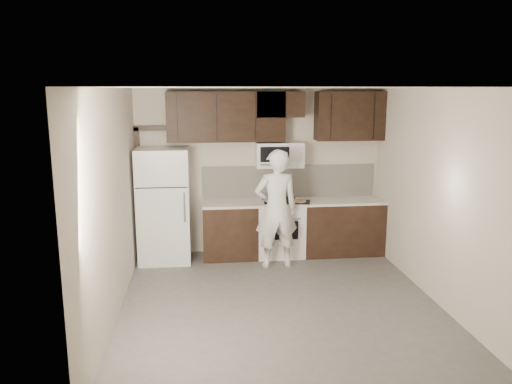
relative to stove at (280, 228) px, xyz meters
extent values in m
plane|color=#53514E|center=(-0.30, -1.94, -0.46)|extent=(4.50, 4.50, 0.00)
plane|color=#BEB3A1|center=(-0.30, 0.31, 0.89)|extent=(4.00, 0.00, 4.00)
plane|color=white|center=(-0.30, -1.94, 2.24)|extent=(4.50, 4.50, 0.00)
cube|color=black|center=(-0.81, 0.00, -0.03)|extent=(0.87, 0.62, 0.87)
cube|color=black|center=(1.04, 0.00, -0.03)|extent=(1.32, 0.62, 0.87)
cube|color=white|center=(-0.81, 0.00, 0.43)|extent=(0.87, 0.64, 0.04)
cube|color=white|center=(1.04, 0.00, 0.43)|extent=(1.32, 0.64, 0.04)
cube|color=silver|center=(0.00, 0.00, -0.02)|extent=(0.76, 0.62, 0.89)
cube|color=silver|center=(0.00, 0.00, 0.44)|extent=(0.76, 0.62, 0.02)
cube|color=black|center=(0.00, -0.30, 0.04)|extent=(0.50, 0.01, 0.30)
cylinder|color=silver|center=(0.00, -0.34, 0.24)|extent=(0.55, 0.02, 0.02)
cylinder|color=black|center=(-0.18, -0.15, 0.46)|extent=(0.20, 0.20, 0.03)
cylinder|color=black|center=(0.18, -0.15, 0.46)|extent=(0.20, 0.20, 0.03)
cylinder|color=black|center=(-0.18, 0.15, 0.46)|extent=(0.20, 0.20, 0.03)
cylinder|color=black|center=(0.18, 0.15, 0.46)|extent=(0.20, 0.20, 0.03)
cube|color=silver|center=(0.20, 0.30, 0.72)|extent=(2.90, 0.02, 0.54)
cube|color=black|center=(-0.85, 0.14, 1.80)|extent=(1.85, 0.35, 0.78)
cube|color=black|center=(1.15, 0.14, 1.80)|extent=(1.10, 0.35, 0.78)
cube|color=black|center=(0.00, 0.14, 1.99)|extent=(0.76, 0.35, 0.40)
cube|color=silver|center=(0.00, 0.12, 1.19)|extent=(0.76, 0.38, 0.40)
cube|color=black|center=(-0.10, -0.07, 1.22)|extent=(0.46, 0.01, 0.24)
cube|color=silver|center=(0.26, -0.07, 1.22)|extent=(0.18, 0.01, 0.24)
cylinder|color=silver|center=(-0.10, -0.10, 1.06)|extent=(0.46, 0.02, 0.02)
cube|color=silver|center=(-1.85, -0.05, 0.44)|extent=(0.80, 0.72, 1.80)
cube|color=black|center=(-1.85, -0.41, 0.79)|extent=(0.77, 0.01, 0.02)
cylinder|color=silver|center=(-1.52, -0.44, 0.49)|extent=(0.03, 0.03, 0.45)
cube|color=black|center=(-2.26, 0.27, 0.59)|extent=(0.08, 0.08, 2.10)
cube|color=black|center=(-2.05, 0.27, 1.62)|extent=(0.50, 0.08, 0.08)
cylinder|color=silver|center=(-0.18, -0.15, 0.52)|extent=(0.18, 0.18, 0.14)
sphere|color=black|center=(-0.18, -0.15, 0.61)|extent=(0.04, 0.04, 0.04)
cylinder|color=black|center=(-0.04, -0.15, 0.54)|extent=(0.17, 0.02, 0.02)
cube|color=black|center=(0.27, -0.15, 0.46)|extent=(0.43, 0.37, 0.02)
cylinder|color=tan|center=(0.27, -0.15, 0.48)|extent=(0.31, 0.31, 0.02)
imported|color=silver|center=(-0.14, -0.53, 0.45)|extent=(0.70, 0.50, 1.82)
camera|label=1|loc=(-1.27, -7.78, 2.22)|focal=35.00mm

